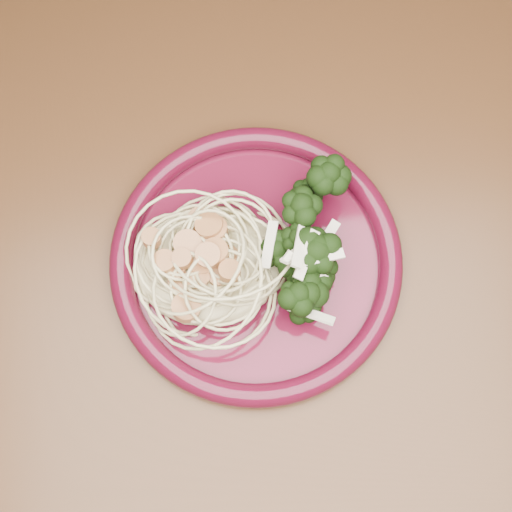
% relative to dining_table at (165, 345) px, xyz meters
% --- Properties ---
extents(dining_table, '(1.20, 0.80, 0.75)m').
position_rel_dining_table_xyz_m(dining_table, '(0.00, 0.00, 0.00)').
color(dining_table, '#472814').
rests_on(dining_table, ground).
extents(dinner_plate, '(0.25, 0.25, 0.02)m').
position_rel_dining_table_xyz_m(dinner_plate, '(0.09, 0.04, 0.11)').
color(dinner_plate, '#480B1C').
rests_on(dinner_plate, dining_table).
extents(spaghetti_pile, '(0.13, 0.11, 0.03)m').
position_rel_dining_table_xyz_m(spaghetti_pile, '(0.05, 0.04, 0.12)').
color(spaghetti_pile, '#C6BC88').
rests_on(spaghetti_pile, dinner_plate).
extents(scallop_cluster, '(0.12, 0.12, 0.04)m').
position_rel_dining_table_xyz_m(scallop_cluster, '(0.05, 0.04, 0.15)').
color(scallop_cluster, '#B77B47').
rests_on(scallop_cluster, spaghetti_pile).
extents(broccoli_pile, '(0.08, 0.13, 0.04)m').
position_rel_dining_table_xyz_m(broccoli_pile, '(0.14, 0.04, 0.13)').
color(broccoli_pile, black).
rests_on(broccoli_pile, dinner_plate).
extents(onion_garnish, '(0.06, 0.08, 0.04)m').
position_rel_dining_table_xyz_m(onion_garnish, '(0.14, 0.04, 0.16)').
color(onion_garnish, beige).
rests_on(onion_garnish, broccoli_pile).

